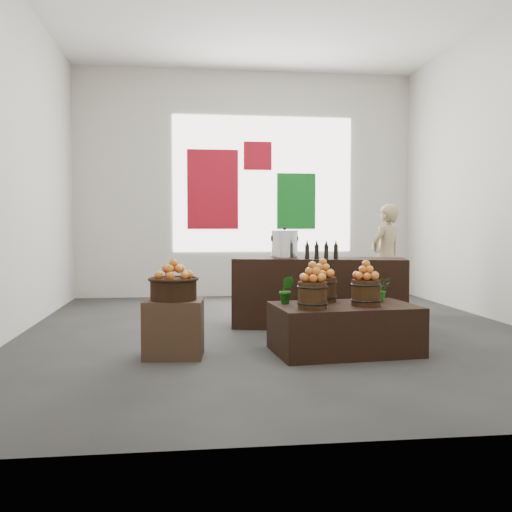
{
  "coord_description": "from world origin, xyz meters",
  "views": [
    {
      "loc": [
        -1.1,
        -6.64,
        1.25
      ],
      "look_at": [
        -0.31,
        -0.4,
        0.92
      ],
      "focal_mm": 40.0,
      "sensor_mm": 36.0,
      "label": 1
    }
  ],
  "objects": [
    {
      "name": "crate",
      "position": [
        -1.21,
        -1.19,
        0.27
      ],
      "size": [
        0.59,
        0.5,
        0.55
      ],
      "primitive_type": "cube",
      "rotation": [
        0.0,
        0.0,
        -0.1
      ],
      "color": "#492F22",
      "rests_on": "ground"
    },
    {
      "name": "apple_bucket_front_left",
      "position": [
        0.09,
        -1.43,
        0.6
      ],
      "size": [
        0.28,
        0.28,
        0.25
      ],
      "primitive_type": "cylinder",
      "color": "#381F0F",
      "rests_on": "display_table"
    },
    {
      "name": "display_table",
      "position": [
        0.46,
        -1.21,
        0.24
      ],
      "size": [
        1.45,
        0.97,
        0.48
      ],
      "primitive_type": "cube",
      "rotation": [
        0.0,
        0.0,
        0.09
      ],
      "color": "black",
      "rests_on": "ground"
    },
    {
      "name": "herb_garnish_left",
      "position": [
        -0.09,
        -1.05,
        0.61
      ],
      "size": [
        0.19,
        0.17,
        0.28
      ],
      "primitive_type": "imported",
      "rotation": [
        0.0,
        0.0,
        -0.38
      ],
      "color": "#155E13",
      "rests_on": "display_table"
    },
    {
      "name": "apples_in_bucket_front_right",
      "position": [
        0.65,
        -1.3,
        0.82
      ],
      "size": [
        0.21,
        0.21,
        0.18
      ],
      "primitive_type": null,
      "color": "#A4051D",
      "rests_on": "apple_bucket_front_right"
    },
    {
      "name": "back_wall",
      "position": [
        0.0,
        3.5,
        2.0
      ],
      "size": [
        6.0,
        0.04,
        4.0
      ],
      "primitive_type": "cube",
      "color": "beige",
      "rests_on": "ground"
    },
    {
      "name": "shopper",
      "position": [
        1.85,
        1.45,
        0.79
      ],
      "size": [
        0.69,
        0.62,
        1.58
      ],
      "primitive_type": "imported",
      "rotation": [
        0.0,
        0.0,
        3.7
      ],
      "color": "tan",
      "rests_on": "ground"
    },
    {
      "name": "stock_pot_left",
      "position": [
        0.14,
        0.34,
        1.02
      ],
      "size": [
        0.32,
        0.32,
        0.32
      ],
      "primitive_type": "cylinder",
      "color": "silver",
      "rests_on": "counter"
    },
    {
      "name": "ground",
      "position": [
        0.0,
        0.0,
        0.0
      ],
      "size": [
        7.0,
        7.0,
        0.0
      ],
      "primitive_type": "plane",
      "color": "#333331",
      "rests_on": "ground"
    },
    {
      "name": "apple_bucket_front_right",
      "position": [
        0.65,
        -1.3,
        0.6
      ],
      "size": [
        0.28,
        0.28,
        0.25
      ],
      "primitive_type": "cylinder",
      "color": "#381F0F",
      "rests_on": "display_table"
    },
    {
      "name": "deco_red_left",
      "position": [
        -0.6,
        3.47,
        1.9
      ],
      "size": [
        0.9,
        0.04,
        1.4
      ],
      "primitive_type": "cube",
      "color": "#A70C1D",
      "rests_on": "back_wall"
    },
    {
      "name": "counter",
      "position": [
        0.55,
        0.24,
        0.43
      ],
      "size": [
        2.19,
        1.15,
        0.86
      ],
      "primitive_type": "cube",
      "rotation": [
        0.0,
        0.0,
        -0.24
      ],
      "color": "black",
      "rests_on": "ground"
    },
    {
      "name": "wicker_basket",
      "position": [
        -1.21,
        -1.19,
        0.65
      ],
      "size": [
        0.44,
        0.44,
        0.2
      ],
      "primitive_type": "cylinder",
      "color": "black",
      "rests_on": "crate"
    },
    {
      "name": "back_opening",
      "position": [
        0.3,
        3.48,
        2.0
      ],
      "size": [
        3.2,
        0.02,
        2.4
      ],
      "primitive_type": "cube",
      "color": "white",
      "rests_on": "back_wall"
    },
    {
      "name": "apples_in_basket",
      "position": [
        -1.21,
        -1.19,
        0.84
      ],
      "size": [
        0.34,
        0.34,
        0.18
      ],
      "primitive_type": null,
      "color": "#A4051D",
      "rests_on": "wicker_basket"
    },
    {
      "name": "apple_bucket_rear",
      "position": [
        0.3,
        -0.97,
        0.6
      ],
      "size": [
        0.28,
        0.28,
        0.25
      ],
      "primitive_type": "cylinder",
      "color": "#381F0F",
      "rests_on": "display_table"
    },
    {
      "name": "apples_in_bucket_rear",
      "position": [
        0.3,
        -0.97,
        0.82
      ],
      "size": [
        0.21,
        0.21,
        0.18
      ],
      "primitive_type": null,
      "color": "#A4051D",
      "rests_on": "apple_bucket_rear"
    },
    {
      "name": "apples_in_bucket_front_left",
      "position": [
        0.09,
        -1.43,
        0.82
      ],
      "size": [
        0.21,
        0.21,
        0.18
      ],
      "primitive_type": null,
      "color": "#A4051D",
      "rests_on": "apple_bucket_front_left"
    },
    {
      "name": "deco_green_right",
      "position": [
        0.9,
        3.47,
        1.7
      ],
      "size": [
        0.7,
        0.04,
        1.0
      ],
      "primitive_type": "cube",
      "color": "#0F661B",
      "rests_on": "back_wall"
    },
    {
      "name": "herb_garnish_right",
      "position": [
        0.9,
        -1.0,
        0.6
      ],
      "size": [
        0.24,
        0.22,
        0.25
      ],
      "primitive_type": "imported",
      "rotation": [
        0.0,
        0.0,
        -0.1
      ],
      "color": "#155E13",
      "rests_on": "display_table"
    },
    {
      "name": "deco_red_upper",
      "position": [
        0.2,
        3.47,
        2.5
      ],
      "size": [
        0.5,
        0.04,
        0.5
      ],
      "primitive_type": "cube",
      "color": "#A70C1D",
      "rests_on": "back_wall"
    },
    {
      "name": "oil_cruets",
      "position": [
        0.5,
        0.04,
        0.98
      ],
      "size": [
        0.31,
        0.13,
        0.24
      ],
      "primitive_type": null,
      "rotation": [
        0.0,
        0.0,
        -0.24
      ],
      "color": "black",
      "rests_on": "counter"
    }
  ]
}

